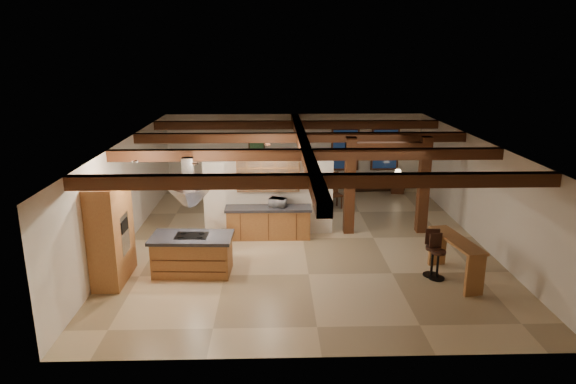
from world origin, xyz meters
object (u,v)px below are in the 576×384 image
Objects in this scene: kitchen_island at (192,254)px; sofa at (375,181)px; bar_counter at (456,252)px; dining_table at (307,196)px.

sofa is (6.01, 7.75, -0.17)m from kitchen_island.
bar_counter is (0.30, -8.29, 0.37)m from sofa.
dining_table is (3.20, 5.69, -0.19)m from kitchen_island.
sofa is 1.10× the size of bar_counter.
bar_counter reaches higher than dining_table.
kitchen_island is 1.01× the size of bar_counter.
kitchen_island is 1.17× the size of dining_table.
dining_table is at bearing 31.87° from sofa.
kitchen_island is 6.34m from bar_counter.
sofa is at bearing 43.85° from dining_table.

